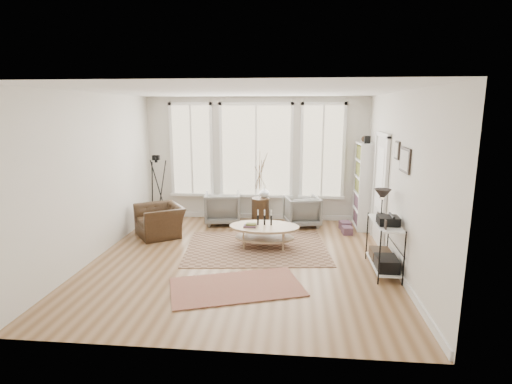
# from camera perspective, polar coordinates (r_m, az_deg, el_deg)

# --- Properties ---
(room) EXTENTS (5.50, 5.54, 2.90)m
(room) POSITION_cam_1_polar(r_m,az_deg,el_deg) (6.82, -1.96, 1.73)
(room) COLOR #95704D
(room) RESTS_ON ground
(bay_window) EXTENTS (4.14, 0.12, 2.24)m
(bay_window) POSITION_cam_1_polar(r_m,az_deg,el_deg) (9.45, 0.01, 5.65)
(bay_window) COLOR beige
(bay_window) RESTS_ON ground
(door) EXTENTS (0.09, 1.06, 2.22)m
(door) POSITION_cam_1_polar(r_m,az_deg,el_deg) (8.10, 17.31, 0.62)
(door) COLOR silver
(door) RESTS_ON ground
(bookcase) EXTENTS (0.31, 0.85, 2.06)m
(bookcase) POSITION_cam_1_polar(r_m,az_deg,el_deg) (9.15, 15.08, 0.91)
(bookcase) COLOR white
(bookcase) RESTS_ON ground
(low_shelf) EXTENTS (0.38, 1.08, 1.30)m
(low_shelf) POSITION_cam_1_polar(r_m,az_deg,el_deg) (6.84, 17.87, -6.71)
(low_shelf) COLOR white
(low_shelf) RESTS_ON ground
(wall_art) EXTENTS (0.04, 0.88, 0.44)m
(wall_art) POSITION_cam_1_polar(r_m,az_deg,el_deg) (6.63, 20.23, 4.66)
(wall_art) COLOR black
(wall_art) RESTS_ON ground
(rug_main) EXTENTS (2.86, 2.27, 0.01)m
(rug_main) POSITION_cam_1_polar(r_m,az_deg,el_deg) (7.73, 0.08, -7.96)
(rug_main) COLOR brown
(rug_main) RESTS_ON ground
(rug_runner) EXTENTS (2.17, 1.64, 0.01)m
(rug_runner) POSITION_cam_1_polar(r_m,az_deg,el_deg) (6.13, -2.79, -13.34)
(rug_runner) COLOR maroon
(rug_runner) RESTS_ON ground
(coffee_table) EXTENTS (1.35, 0.87, 0.61)m
(coffee_table) POSITION_cam_1_polar(r_m,az_deg,el_deg) (7.69, 1.13, -5.51)
(coffee_table) COLOR tan
(coffee_table) RESTS_ON ground
(armchair_left) EXTENTS (0.91, 0.93, 0.74)m
(armchair_left) POSITION_cam_1_polar(r_m,az_deg,el_deg) (9.29, -4.79, -2.25)
(armchair_left) COLOR slate
(armchair_left) RESTS_ON ground
(armchair_right) EXTENTS (0.89, 0.91, 0.69)m
(armchair_right) POSITION_cam_1_polar(r_m,az_deg,el_deg) (9.14, 6.60, -2.70)
(armchair_right) COLOR slate
(armchair_right) RESTS_ON ground
(side_table) EXTENTS (0.40, 0.40, 1.70)m
(side_table) POSITION_cam_1_polar(r_m,az_deg,el_deg) (9.12, 0.63, 0.40)
(side_table) COLOR #362415
(side_table) RESTS_ON ground
(vase) EXTENTS (0.29, 0.29, 0.24)m
(vase) POSITION_cam_1_polar(r_m,az_deg,el_deg) (9.24, 1.20, -0.01)
(vase) COLOR silver
(vase) RESTS_ON side_table
(accent_chair) EXTENTS (1.29, 1.26, 0.64)m
(accent_chair) POSITION_cam_1_polar(r_m,az_deg,el_deg) (8.63, -13.57, -4.00)
(accent_chair) COLOR #362415
(accent_chair) RESTS_ON ground
(tripod_camera) EXTENTS (0.56, 0.56, 1.58)m
(tripod_camera) POSITION_cam_1_polar(r_m,az_deg,el_deg) (9.54, -13.87, 0.02)
(tripod_camera) COLOR black
(tripod_camera) RESTS_ON ground
(book_stack_near) EXTENTS (0.27, 0.32, 0.18)m
(book_stack_near) POSITION_cam_1_polar(r_m,az_deg,el_deg) (9.06, 12.63, -4.71)
(book_stack_near) COLOR maroon
(book_stack_near) RESTS_ON ground
(book_stack_far) EXTENTS (0.22, 0.27, 0.16)m
(book_stack_far) POSITION_cam_1_polar(r_m,az_deg,el_deg) (8.75, 12.88, -5.37)
(book_stack_far) COLOR maroon
(book_stack_far) RESTS_ON ground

